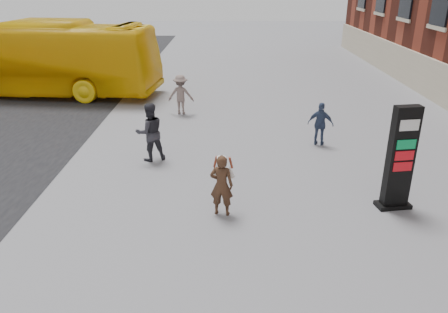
{
  "coord_description": "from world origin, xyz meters",
  "views": [
    {
      "loc": [
        -0.13,
        -8.59,
        5.31
      ],
      "look_at": [
        -0.17,
        1.64,
        1.08
      ],
      "focal_mm": 35.0,
      "sensor_mm": 36.0,
      "label": 1
    }
  ],
  "objects_px": {
    "bus": "(27,58)",
    "pedestrian_c": "(321,124)",
    "pedestrian_a": "(150,132)",
    "info_pylon": "(400,159)",
    "pedestrian_b": "(181,95)",
    "woman": "(222,184)"
  },
  "relations": [
    {
      "from": "info_pylon",
      "to": "pedestrian_b",
      "type": "xyz_separation_m",
      "value": [
        -6.02,
        7.97,
        -0.49
      ]
    },
    {
      "from": "bus",
      "to": "pedestrian_a",
      "type": "distance_m",
      "value": 10.97
    },
    {
      "from": "woman",
      "to": "bus",
      "type": "distance_m",
      "value": 14.97
    },
    {
      "from": "info_pylon",
      "to": "bus",
      "type": "height_order",
      "value": "bus"
    },
    {
      "from": "pedestrian_b",
      "to": "pedestrian_a",
      "type": "bearing_deg",
      "value": 87.18
    },
    {
      "from": "info_pylon",
      "to": "pedestrian_a",
      "type": "distance_m",
      "value": 7.16
    },
    {
      "from": "pedestrian_a",
      "to": "pedestrian_b",
      "type": "bearing_deg",
      "value": -120.32
    },
    {
      "from": "bus",
      "to": "pedestrian_b",
      "type": "bearing_deg",
      "value": -106.48
    },
    {
      "from": "info_pylon",
      "to": "woman",
      "type": "xyz_separation_m",
      "value": [
        -4.26,
        -0.35,
        -0.52
      ]
    },
    {
      "from": "pedestrian_b",
      "to": "pedestrian_c",
      "type": "distance_m",
      "value": 6.21
    },
    {
      "from": "info_pylon",
      "to": "pedestrian_c",
      "type": "distance_m",
      "value": 4.5
    },
    {
      "from": "pedestrian_c",
      "to": "pedestrian_a",
      "type": "bearing_deg",
      "value": 34.35
    },
    {
      "from": "pedestrian_b",
      "to": "woman",
      "type": "bearing_deg",
      "value": 104.44
    },
    {
      "from": "bus",
      "to": "pedestrian_c",
      "type": "bearing_deg",
      "value": -111.6
    },
    {
      "from": "woman",
      "to": "pedestrian_b",
      "type": "height_order",
      "value": "pedestrian_b"
    },
    {
      "from": "woman",
      "to": "pedestrian_c",
      "type": "distance_m",
      "value": 5.74
    },
    {
      "from": "woman",
      "to": "pedestrian_a",
      "type": "height_order",
      "value": "pedestrian_a"
    },
    {
      "from": "woman",
      "to": "bus",
      "type": "xyz_separation_m",
      "value": [
        -9.35,
        11.66,
        0.95
      ]
    },
    {
      "from": "info_pylon",
      "to": "bus",
      "type": "bearing_deg",
      "value": 131.64
    },
    {
      "from": "bus",
      "to": "pedestrian_c",
      "type": "relative_size",
      "value": 8.49
    },
    {
      "from": "info_pylon",
      "to": "pedestrian_a",
      "type": "bearing_deg",
      "value": 146.5
    },
    {
      "from": "pedestrian_a",
      "to": "pedestrian_c",
      "type": "xyz_separation_m",
      "value": [
        5.51,
        1.36,
        -0.18
      ]
    }
  ]
}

